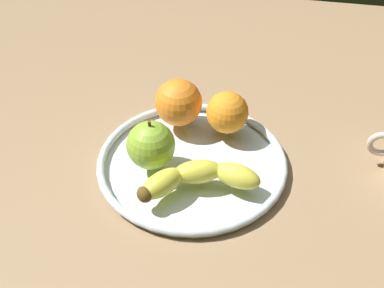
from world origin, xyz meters
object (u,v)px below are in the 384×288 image
apple (151,145)px  orange_back_right (227,112)px  fruit_bowl (192,163)px  banana (197,178)px  orange_back_left (178,102)px

apple → orange_back_right: 14.41cm
fruit_bowl → orange_back_right: 10.18cm
apple → fruit_bowl: bearing=-159.9°
fruit_bowl → apple: apple is taller
banana → orange_back_left: 15.65cm
banana → apple: 8.63cm
banana → orange_back_right: bearing=-118.7°
apple → orange_back_left: 11.01cm
banana → apple: (7.63, -3.55, 1.93)cm
fruit_bowl → orange_back_right: size_ratio=4.32×
fruit_bowl → apple: bearing=20.1°
fruit_bowl → orange_back_right: (-4.22, -8.21, 4.30)cm
banana → orange_back_left: orange_back_left is taller
fruit_bowl → banana: size_ratio=1.67×
fruit_bowl → banana: banana is taller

